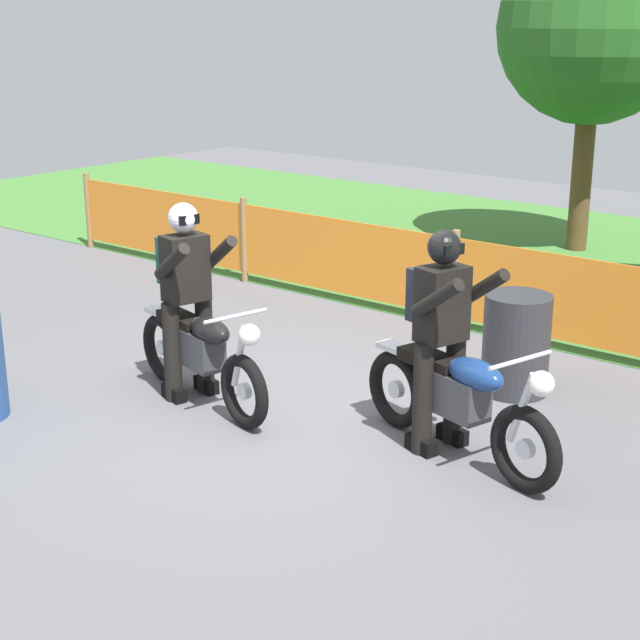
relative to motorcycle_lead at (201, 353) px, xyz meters
The scene contains 9 objects.
ground 0.78m from the motorcycle_lead, 22.12° to the left, with size 24.00×24.00×0.02m, color #5B5B60.
grass_verge 6.58m from the motorcycle_lead, 84.92° to the left, with size 24.00×6.85×0.01m, color #427A33.
barrier_fence 3.16m from the motorcycle_lead, 79.41° to the left, with size 11.99×0.08×1.05m.
tree_leftmost 7.68m from the motorcycle_lead, 89.47° to the left, with size 2.53×2.53×4.25m.
motorcycle_lead is the anchor object (origin of this frame).
motorcycle_trailing 2.28m from the motorcycle_lead, 10.85° to the left, with size 1.96×0.78×0.95m.
rider_lead 0.55m from the motorcycle_lead, 166.58° to the left, with size 0.75×0.64×1.69m.
rider_trailing 2.15m from the motorcycle_lead, 13.48° to the left, with size 0.76×0.65×1.69m.
spare_drum 2.70m from the motorcycle_lead, 43.89° to the left, with size 0.58×0.58×0.88m, color #2D2D33.
Camera 1 is at (5.03, -5.65, 3.17)m, focal length 54.88 mm.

